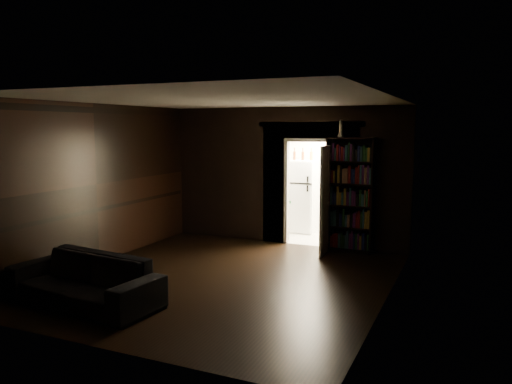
% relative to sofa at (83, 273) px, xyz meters
% --- Properties ---
extents(ground, '(5.50, 5.50, 0.00)m').
position_rel_sofa_xyz_m(ground, '(1.25, 1.73, -0.43)').
color(ground, black).
rests_on(ground, ground).
extents(room_walls, '(5.02, 5.61, 2.84)m').
position_rel_sofa_xyz_m(room_walls, '(1.24, 2.80, 1.25)').
color(room_walls, black).
rests_on(room_walls, ground).
extents(kitchen_alcove, '(2.20, 1.80, 2.60)m').
position_rel_sofa_xyz_m(kitchen_alcove, '(1.75, 5.60, 0.78)').
color(kitchen_alcove, beige).
rests_on(kitchen_alcove, ground).
extents(sofa, '(2.33, 1.22, 0.86)m').
position_rel_sofa_xyz_m(sofa, '(0.00, 0.00, 0.00)').
color(sofa, black).
rests_on(sofa, ground).
extents(bookshelf, '(0.91, 0.36, 2.20)m').
position_rel_sofa_xyz_m(bookshelf, '(2.62, 4.32, 0.67)').
color(bookshelf, black).
rests_on(bookshelf, ground).
extents(refrigerator, '(0.80, 0.74, 1.65)m').
position_rel_sofa_xyz_m(refrigerator, '(1.15, 5.76, 0.39)').
color(refrigerator, white).
rests_on(refrigerator, ground).
extents(door, '(0.08, 0.85, 2.05)m').
position_rel_sofa_xyz_m(door, '(2.23, 4.04, 0.59)').
color(door, white).
rests_on(door, ground).
extents(figurine, '(0.15, 0.15, 0.33)m').
position_rel_sofa_xyz_m(figurine, '(2.41, 4.34, 1.93)').
color(figurine, white).
rests_on(figurine, bookshelf).
extents(bottles, '(0.69, 0.25, 0.28)m').
position_rel_sofa_xyz_m(bottles, '(1.21, 5.69, 1.36)').
color(bottles, black).
rests_on(bottles, refrigerator).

